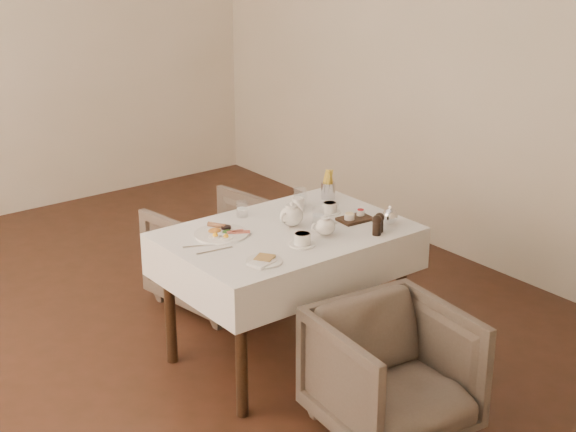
% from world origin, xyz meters
% --- Properties ---
extents(table, '(1.28, 0.88, 0.75)m').
position_xyz_m(table, '(0.38, -0.71, 0.64)').
color(table, black).
rests_on(table, ground).
extents(armchair_near, '(0.74, 0.76, 0.62)m').
position_xyz_m(armchair_near, '(0.34, -1.59, 0.31)').
color(armchair_near, brown).
rests_on(armchair_near, ground).
extents(armchair_far, '(0.79, 0.80, 0.65)m').
position_xyz_m(armchair_far, '(0.48, 0.12, 0.32)').
color(armchair_far, brown).
rests_on(armchair_far, ground).
extents(breakfast_plate, '(0.29, 0.29, 0.04)m').
position_xyz_m(breakfast_plate, '(0.07, -0.55, 0.77)').
color(breakfast_plate, white).
rests_on(breakfast_plate, table).
extents(side_plate, '(0.19, 0.18, 0.02)m').
position_xyz_m(side_plate, '(0.03, -0.99, 0.76)').
color(side_plate, white).
rests_on(side_plate, table).
extents(teapot_centre, '(0.21, 0.18, 0.14)m').
position_xyz_m(teapot_centre, '(0.45, -0.68, 0.83)').
color(teapot_centre, white).
rests_on(teapot_centre, table).
extents(teapot_front, '(0.17, 0.15, 0.12)m').
position_xyz_m(teapot_front, '(0.50, -0.89, 0.81)').
color(teapot_front, white).
rests_on(teapot_front, table).
extents(creamer, '(0.08, 0.08, 0.08)m').
position_xyz_m(creamer, '(0.62, -0.52, 0.80)').
color(creamer, white).
rests_on(creamer, table).
extents(teacup_near, '(0.13, 0.13, 0.07)m').
position_xyz_m(teacup_near, '(0.32, -0.93, 0.79)').
color(teacup_near, white).
rests_on(teacup_near, table).
extents(teacup_far, '(0.12, 0.12, 0.06)m').
position_xyz_m(teacup_far, '(0.75, -0.64, 0.78)').
color(teacup_far, white).
rests_on(teacup_far, table).
extents(glass_left, '(0.08, 0.08, 0.09)m').
position_xyz_m(glass_left, '(0.32, -0.39, 0.80)').
color(glass_left, silver).
rests_on(glass_left, table).
extents(glass_mid, '(0.08, 0.08, 0.09)m').
position_xyz_m(glass_mid, '(0.58, -0.74, 0.80)').
color(glass_mid, silver).
rests_on(glass_mid, table).
extents(glass_right, '(0.08, 0.08, 0.10)m').
position_xyz_m(glass_right, '(0.69, -0.44, 0.81)').
color(glass_right, silver).
rests_on(glass_right, table).
extents(condiment_board, '(0.19, 0.13, 0.05)m').
position_xyz_m(condiment_board, '(0.77, -0.82, 0.77)').
color(condiment_board, black).
rests_on(condiment_board, table).
extents(pepper_mill_left, '(0.06, 0.06, 0.11)m').
position_xyz_m(pepper_mill_left, '(0.72, -1.05, 0.81)').
color(pepper_mill_left, black).
rests_on(pepper_mill_left, table).
extents(pepper_mill_right, '(0.06, 0.06, 0.11)m').
position_xyz_m(pepper_mill_right, '(0.77, -1.03, 0.81)').
color(pepper_mill_right, black).
rests_on(pepper_mill_right, table).
extents(silver_pot, '(0.12, 0.11, 0.11)m').
position_xyz_m(silver_pot, '(0.88, -0.99, 0.81)').
color(silver_pot, white).
rests_on(silver_pot, table).
extents(fries_cup, '(0.08, 0.08, 0.18)m').
position_xyz_m(fries_cup, '(0.90, -0.45, 0.83)').
color(fries_cup, silver).
rests_on(fries_cup, table).
extents(cutlery_fork, '(0.19, 0.09, 0.00)m').
position_xyz_m(cutlery_fork, '(-0.09, -0.62, 0.76)').
color(cutlery_fork, silver).
rests_on(cutlery_fork, table).
extents(cutlery_knife, '(0.20, 0.04, 0.00)m').
position_xyz_m(cutlery_knife, '(-0.08, -0.72, 0.76)').
color(cutlery_knife, silver).
rests_on(cutlery_knife, table).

